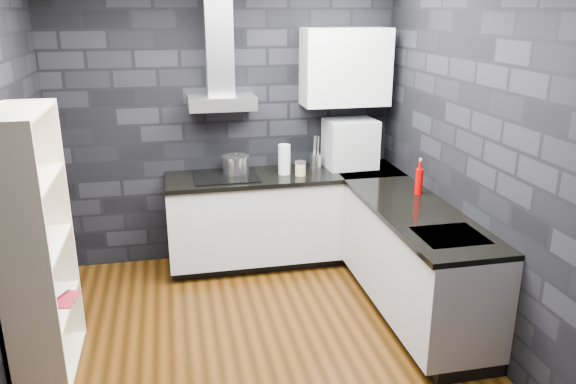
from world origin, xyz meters
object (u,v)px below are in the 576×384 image
object	(u,v)px
pot	(236,165)
storage_jar	(300,169)
glass_vase	(284,159)
fruit_bowl	(33,247)
utensil_crock	(316,161)
appliance_garage	(350,144)
bookshelf	(35,248)
red_bottle	(419,181)

from	to	relation	value
pot	storage_jar	xyz separation A→B (m)	(0.57, -0.18, -0.03)
glass_vase	fruit_bowl	distance (m)	2.37
utensil_crock	fruit_bowl	bearing A→B (deg)	-145.98
pot	appliance_garage	xyz separation A→B (m)	(1.11, 0.01, 0.14)
pot	fruit_bowl	bearing A→B (deg)	-134.66
utensil_crock	bookshelf	bearing A→B (deg)	-147.03
storage_jar	red_bottle	xyz separation A→B (m)	(0.83, -0.73, 0.05)
utensil_crock	red_bottle	distance (m)	1.13
pot	bookshelf	size ratio (longest dim) A/B	0.13
utensil_crock	bookshelf	size ratio (longest dim) A/B	0.08
fruit_bowl	glass_vase	bearing A→B (deg)	36.00
bookshelf	fruit_bowl	size ratio (longest dim) A/B	9.30
pot	utensil_crock	bearing A→B (deg)	1.82
pot	bookshelf	distance (m)	2.06
glass_vase	red_bottle	world-z (taller)	glass_vase
storage_jar	fruit_bowl	bearing A→B (deg)	-147.34
glass_vase	appliance_garage	bearing A→B (deg)	9.26
pot	fruit_bowl	world-z (taller)	pot
glass_vase	storage_jar	xyz separation A→B (m)	(0.14, -0.08, -0.08)
appliance_garage	red_bottle	world-z (taller)	appliance_garage
glass_vase	storage_jar	world-z (taller)	glass_vase
red_bottle	fruit_bowl	xyz separation A→B (m)	(-2.88, -0.58, -0.07)
storage_jar	appliance_garage	world-z (taller)	appliance_garage
glass_vase	fruit_bowl	size ratio (longest dim) A/B	1.43
glass_vase	storage_jar	bearing A→B (deg)	-29.69
glass_vase	red_bottle	size ratio (longest dim) A/B	1.30
pot	utensil_crock	xyz separation A→B (m)	(0.77, 0.02, -0.01)
red_bottle	storage_jar	bearing A→B (deg)	138.74
pot	appliance_garage	world-z (taller)	appliance_garage
appliance_garage	bookshelf	distance (m)	2.96
appliance_garage	glass_vase	bearing A→B (deg)	-173.21
pot	red_bottle	distance (m)	1.68
storage_jar	fruit_bowl	distance (m)	2.43
bookshelf	utensil_crock	bearing A→B (deg)	23.87
glass_vase	utensil_crock	xyz separation A→B (m)	(0.33, 0.13, -0.07)
glass_vase	bookshelf	size ratio (longest dim) A/B	0.15
storage_jar	fruit_bowl	world-z (taller)	storage_jar
utensil_crock	appliance_garage	world-z (taller)	appliance_garage
red_bottle	bookshelf	xyz separation A→B (m)	(-2.88, -0.52, -0.11)
red_bottle	bookshelf	size ratio (longest dim) A/B	0.12
utensil_crock	appliance_garage	bearing A→B (deg)	-2.81
red_bottle	bookshelf	distance (m)	2.93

